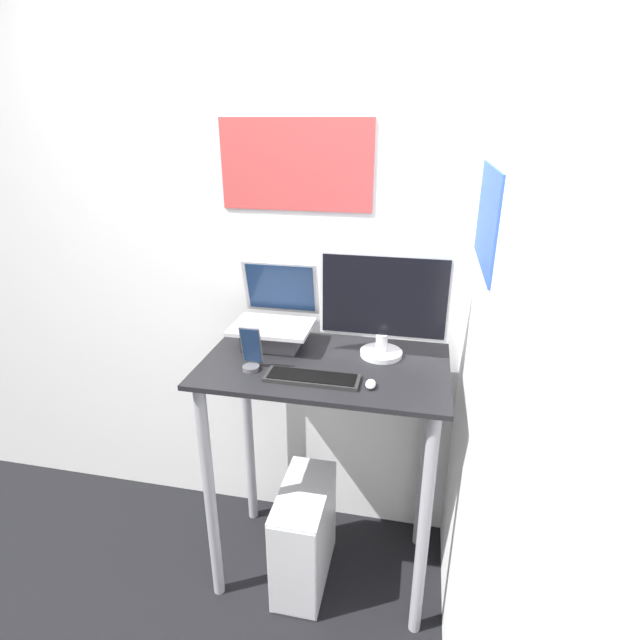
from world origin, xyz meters
TOP-DOWN VIEW (x-y plane):
  - ground_plane at (0.00, 0.00)m, footprint 12.00×12.00m
  - wall_back at (-0.00, 0.65)m, footprint 6.00×0.06m
  - wall_side_right at (0.56, 0.00)m, footprint 0.06×6.00m
  - desk at (0.00, 0.28)m, footprint 0.96×0.57m
  - laptop at (-0.25, 0.42)m, footprint 0.33×0.29m
  - monitor at (0.21, 0.40)m, footprint 0.50×0.17m
  - keyboard at (-0.02, 0.14)m, footprint 0.35×0.11m
  - mouse at (0.20, 0.13)m, footprint 0.04×0.06m
  - cell_phone at (-0.26, 0.18)m, footprint 0.08×0.07m
  - computer_tower at (-0.07, 0.21)m, footprint 0.21×0.44m

SIDE VIEW (x-z plane):
  - ground_plane at x=0.00m, z-range 0.00..0.00m
  - computer_tower at x=-0.07m, z-range 0.00..0.48m
  - desk at x=0.00m, z-range 0.28..1.34m
  - keyboard at x=-0.02m, z-range 1.06..1.08m
  - mouse at x=0.20m, z-range 1.06..1.09m
  - cell_phone at x=-0.26m, z-range 1.04..1.21m
  - laptop at x=-0.25m, z-range 0.98..1.31m
  - monitor at x=0.21m, z-range 1.06..1.48m
  - wall_side_right at x=0.56m, z-range 0.00..2.60m
  - wall_back at x=0.00m, z-range 0.00..2.60m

